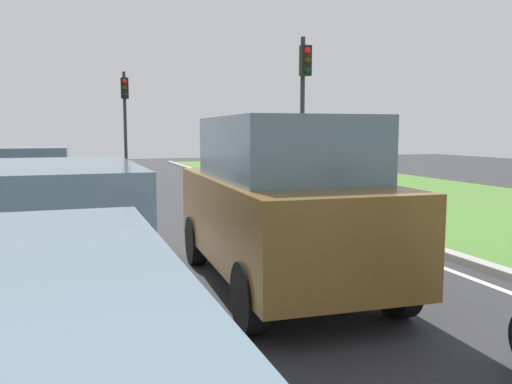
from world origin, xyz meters
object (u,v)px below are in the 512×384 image
Objects in this scene: car_hatchback_far at (31,190)px; traffic_light_far_median at (125,107)px; car_sedan_left_lane at (30,290)px; traffic_light_near_right at (304,91)px; car_suv_ahead at (281,201)px.

traffic_light_far_median is at bearing 76.23° from car_hatchback_far.
car_sedan_left_lane reaches higher than car_hatchback_far.
traffic_light_far_median is (2.42, 20.09, 2.23)m from car_sedan_left_lane.
car_hatchback_far is 0.75× the size of traffic_light_near_right.
traffic_light_far_median is at bearing 116.91° from traffic_light_near_right.
traffic_light_near_right is at bearing 66.51° from car_suv_ahead.
car_suv_ahead is at bearing -56.95° from car_hatchback_far.
car_sedan_left_lane is at bearing -86.06° from car_hatchback_far.
traffic_light_near_right reaches higher than car_suv_ahead.
traffic_light_far_median is at bearing 82.15° from car_sedan_left_lane.
car_hatchback_far is at bearing 125.00° from car_suv_ahead.
car_sedan_left_lane is 1.17× the size of car_hatchback_far.
car_hatchback_far is (-3.49, 5.31, -0.28)m from car_suv_ahead.
traffic_light_near_right is at bearing 56.66° from car_sedan_left_lane.
traffic_light_near_right is (4.08, 8.68, 2.16)m from car_suv_ahead.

